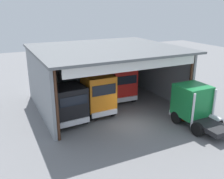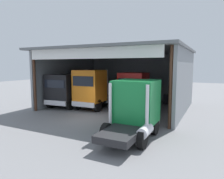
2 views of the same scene
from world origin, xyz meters
name	(u,v)px [view 2 (image 2 of 2)]	position (x,y,z in m)	size (l,w,h in m)	color
ground_plane	(91,119)	(0.00, 0.00, 0.00)	(80.00, 80.00, 0.00)	slate
workshop_shed	(123,68)	(0.00, 6.19, 3.87)	(13.15, 11.68, 5.63)	gray
truck_black_left_bay	(64,90)	(-4.65, 2.53, 1.77)	(2.93, 4.57, 3.27)	black
truck_orange_yard_outside	(91,89)	(-1.82, 3.05, 1.93)	(2.68, 5.19, 3.75)	orange
truck_red_center_bay	(134,90)	(1.67, 5.20, 1.78)	(2.68, 4.71, 3.46)	red
truck_green_center_left_bay	(135,107)	(4.44, -2.18, 1.72)	(2.54, 4.91, 3.28)	#197F3D
oil_drum	(181,100)	(5.41, 9.40, 0.46)	(0.58, 0.58, 0.92)	#197233
tool_cart	(168,99)	(4.13, 8.98, 0.50)	(0.90, 0.60, 1.00)	black
traffic_cone	(138,127)	(4.34, -1.26, 0.28)	(0.36, 0.36, 0.56)	orange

